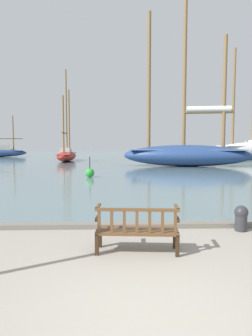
{
  "coord_description": "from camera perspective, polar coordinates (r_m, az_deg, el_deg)",
  "views": [
    {
      "loc": [
        -0.43,
        -3.58,
        2.15
      ],
      "look_at": [
        -0.02,
        10.0,
        1.0
      ],
      "focal_mm": 32.0,
      "sensor_mm": 36.0,
      "label": 1
    }
  ],
  "objects": [
    {
      "name": "ground_plane",
      "position": [
        4.2,
        4.88,
        -25.94
      ],
      "size": [
        160.0,
        160.0,
        0.0
      ],
      "primitive_type": "plane",
      "color": "gray"
    },
    {
      "name": "harbor_water",
      "position": [
        47.63,
        -1.22,
        2.29
      ],
      "size": [
        100.0,
        80.0,
        0.08
      ],
      "primitive_type": "cube",
      "color": "slate",
      "rests_on": "ground"
    },
    {
      "name": "quay_edge_kerb",
      "position": [
        7.73,
        1.55,
        -10.83
      ],
      "size": [
        40.0,
        0.3,
        0.12
      ],
      "primitive_type": "cube",
      "color": "slate",
      "rests_on": "ground"
    },
    {
      "name": "park_bench",
      "position": [
        5.96,
        2.12,
        -11.51
      ],
      "size": [
        1.64,
        0.65,
        0.92
      ],
      "color": "#322113",
      "rests_on": "ground"
    },
    {
      "name": "sailboat_far_port",
      "position": [
        26.91,
        11.5,
        3.2
      ],
      "size": [
        11.59,
        5.2,
        15.68
      ],
      "color": "navy",
      "rests_on": "harbor_water"
    },
    {
      "name": "sailboat_centre_channel",
      "position": [
        34.41,
        -11.23,
        2.65
      ],
      "size": [
        1.89,
        7.05,
        10.21
      ],
      "color": "maroon",
      "rests_on": "harbor_water"
    },
    {
      "name": "mooring_bollard",
      "position": [
        7.9,
        21.08,
        -8.7
      ],
      "size": [
        0.33,
        0.33,
        0.63
      ],
      "color": "#2D2D33",
      "rests_on": "ground"
    },
    {
      "name": "channel_buoy",
      "position": [
        18.09,
        -6.9,
        -0.89
      ],
      "size": [
        0.54,
        0.54,
        1.24
      ],
      "color": "green",
      "rests_on": "harbor_water"
    }
  ]
}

